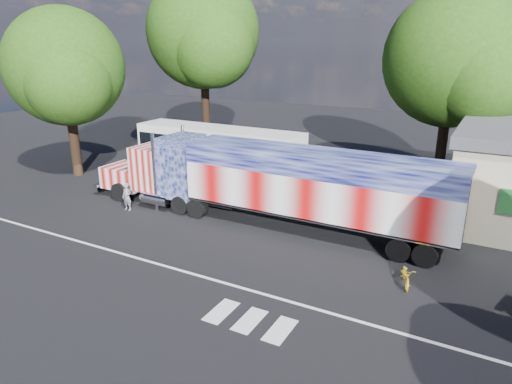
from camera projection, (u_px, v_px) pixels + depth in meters
The scene contains 9 objects.
ground at pixel (226, 246), 22.00m from camera, with size 100.00×100.00×0.00m, color black.
lane_markings at pixel (212, 291), 18.08m from camera, with size 30.00×2.67×0.01m.
semi_truck at pixel (269, 182), 24.08m from camera, with size 21.50×3.40×4.58m.
coach_bus at pixel (219, 152), 32.42m from camera, with size 12.54×2.92×3.65m.
woman at pixel (127, 197), 26.51m from camera, with size 0.59×0.39×1.62m, color slate.
bicycle at pixel (406, 275), 18.42m from camera, with size 0.57×1.64×0.86m, color gold.
tree_ne_a at pixel (455, 59), 29.74m from camera, with size 9.44×8.99×12.83m.
tree_w_a at pixel (66, 68), 31.34m from camera, with size 8.47×8.07×11.75m.
tree_nw_a at pixel (204, 33), 37.90m from camera, with size 9.85×9.38×14.85m.
Camera 1 is at (10.86, -16.91, 9.43)m, focal length 32.00 mm.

